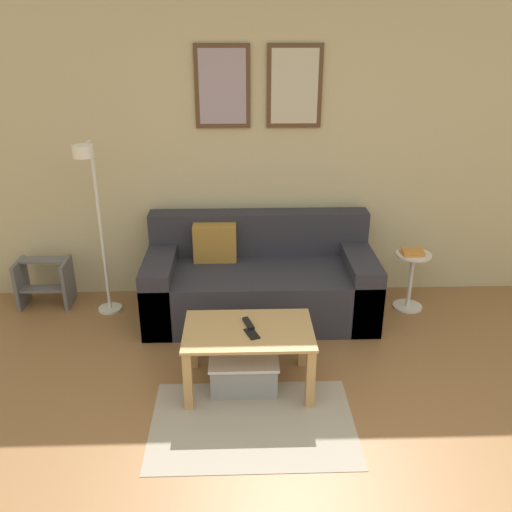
# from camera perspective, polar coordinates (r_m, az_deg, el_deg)

# --- Properties ---
(wall_back) EXTENTS (5.60, 0.09, 2.55)m
(wall_back) POSITION_cam_1_polar(r_m,az_deg,el_deg) (4.70, 2.49, 10.82)
(wall_back) COLOR #C6BC93
(wall_back) RESTS_ON ground_plane
(area_rug) EXTENTS (1.27, 0.83, 0.01)m
(area_rug) POSITION_cam_1_polar(r_m,az_deg,el_deg) (3.53, -0.36, -17.18)
(area_rug) COLOR #A39989
(area_rug) RESTS_ON ground_plane
(couch) EXTENTS (1.88, 0.87, 0.81)m
(couch) POSITION_cam_1_polar(r_m,az_deg,el_deg) (4.58, 0.36, -2.70)
(couch) COLOR #2D2D38
(couch) RESTS_ON ground_plane
(coffee_table) EXTENTS (0.86, 0.54, 0.44)m
(coffee_table) POSITION_cam_1_polar(r_m,az_deg,el_deg) (3.64, -0.79, -8.93)
(coffee_table) COLOR tan
(coffee_table) RESTS_ON ground_plane
(storage_bin) EXTENTS (0.47, 0.41, 0.23)m
(storage_bin) POSITION_cam_1_polar(r_m,az_deg,el_deg) (3.79, -1.30, -11.73)
(storage_bin) COLOR gray
(storage_bin) RESTS_ON ground_plane
(floor_lamp) EXTENTS (0.20, 0.41, 1.48)m
(floor_lamp) POSITION_cam_1_polar(r_m,az_deg,el_deg) (4.44, -16.68, 4.95)
(floor_lamp) COLOR white
(floor_lamp) RESTS_ON ground_plane
(side_table) EXTENTS (0.30, 0.30, 0.51)m
(side_table) POSITION_cam_1_polar(r_m,az_deg,el_deg) (4.84, 16.01, -2.01)
(side_table) COLOR white
(side_table) RESTS_ON ground_plane
(book_stack) EXTENTS (0.20, 0.17, 0.03)m
(book_stack) POSITION_cam_1_polar(r_m,az_deg,el_deg) (4.74, 16.11, 0.40)
(book_stack) COLOR #D18438
(book_stack) RESTS_ON side_table
(remote_control) EXTENTS (0.08, 0.16, 0.02)m
(remote_control) POSITION_cam_1_polar(r_m,az_deg,el_deg) (3.64, -0.81, -7.10)
(remote_control) COLOR black
(remote_control) RESTS_ON coffee_table
(cell_phone) EXTENTS (0.11, 0.15, 0.01)m
(cell_phone) POSITION_cam_1_polar(r_m,az_deg,el_deg) (3.54, -0.44, -8.18)
(cell_phone) COLOR black
(cell_phone) RESTS_ON coffee_table
(step_stool) EXTENTS (0.44, 0.29, 0.41)m
(step_stool) POSITION_cam_1_polar(r_m,az_deg,el_deg) (5.09, -21.36, -2.47)
(step_stool) COLOR slate
(step_stool) RESTS_ON ground_plane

